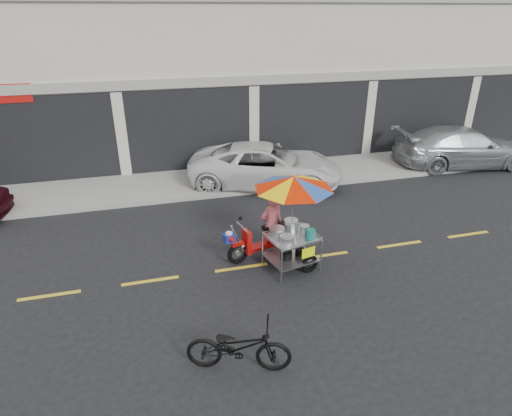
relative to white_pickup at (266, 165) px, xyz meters
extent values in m
plane|color=black|center=(0.08, -4.65, -0.68)|extent=(90.00, 90.00, 0.00)
cube|color=gray|center=(0.08, 0.85, -0.61)|extent=(45.00, 3.00, 0.15)
cube|color=beige|center=(0.08, 5.85, 3.32)|extent=(36.00, 8.00, 8.00)
cube|color=black|center=(0.08, 1.82, 0.77)|extent=(35.28, 0.06, 2.90)
cube|color=gray|center=(0.08, 1.80, 2.42)|extent=(36.00, 0.12, 0.30)
cube|color=white|center=(14.08, 6.35, 4.52)|extent=(8.00, 7.00, 10.40)
cube|color=gold|center=(0.08, -4.65, -0.68)|extent=(42.00, 0.10, 0.01)
imported|color=silver|center=(0.00, 0.00, 0.00)|extent=(5.37, 3.73, 1.36)
imported|color=#A1A5A9|center=(7.47, -0.02, 0.04)|extent=(5.16, 2.64, 1.43)
imported|color=black|center=(-2.63, -7.52, -0.24)|extent=(1.78, 1.10, 0.88)
torus|color=black|center=(-1.95, -4.45, -0.42)|extent=(0.53, 0.21, 0.52)
torus|color=black|center=(-0.61, -4.15, -0.42)|extent=(0.53, 0.21, 0.52)
cylinder|color=#9EA0A5|center=(-1.95, -4.45, -0.42)|extent=(0.14, 0.08, 0.13)
cylinder|color=#9EA0A5|center=(-0.61, -4.15, -0.42)|extent=(0.14, 0.08, 0.13)
cube|color=#AD0C09|center=(-1.95, -4.45, -0.18)|extent=(0.31, 0.17, 0.07)
cylinder|color=#9EA0A5|center=(-1.95, -4.45, -0.04)|extent=(0.34, 0.12, 0.74)
cube|color=#AD0C09|center=(-1.72, -4.40, -0.18)|extent=(0.18, 0.33, 0.55)
cube|color=#AD0C09|center=(-1.32, -4.31, -0.39)|extent=(0.77, 0.41, 0.07)
cube|color=#AD0C09|center=(-0.92, -4.22, -0.18)|extent=(0.72, 0.38, 0.37)
cube|color=black|center=(-1.01, -4.24, 0.03)|extent=(0.63, 0.35, 0.09)
cylinder|color=#9EA0A5|center=(-1.84, -4.42, 0.23)|extent=(0.14, 0.50, 0.03)
sphere|color=black|center=(-1.83, -4.23, 0.34)|extent=(0.09, 0.09, 0.09)
cylinder|color=white|center=(-1.84, -4.42, -0.24)|extent=(0.13, 0.13, 0.05)
cube|color=navy|center=(-2.14, -4.49, 0.03)|extent=(0.28, 0.25, 0.18)
cylinder|color=white|center=(-2.14, -4.49, 0.14)|extent=(0.18, 0.18, 0.05)
cone|color=#AD0C09|center=(-2.11, -4.65, 0.05)|extent=(0.21, 0.23, 0.16)
torus|color=black|center=(-0.51, -5.20, -0.48)|extent=(0.43, 0.18, 0.42)
cylinder|color=#9EA0A5|center=(-1.25, -5.46, -0.29)|extent=(0.04, 0.04, 0.78)
cylinder|color=#9EA0A5|center=(-1.43, -4.66, -0.29)|extent=(0.04, 0.04, 0.78)
cylinder|color=#9EA0A5|center=(-0.26, -5.24, -0.29)|extent=(0.04, 0.04, 0.78)
cylinder|color=#9EA0A5|center=(-0.45, -4.44, -0.29)|extent=(0.04, 0.04, 0.78)
cube|color=#9EA0A5|center=(-0.85, -4.95, -0.41)|extent=(1.17, 1.03, 0.03)
cube|color=#9EA0A5|center=(-0.85, -4.95, 0.10)|extent=(1.17, 1.03, 0.04)
cylinder|color=#9EA0A5|center=(-0.76, -5.35, 0.15)|extent=(0.99, 0.24, 0.02)
cylinder|color=#9EA0A5|center=(-0.94, -4.55, 0.15)|extent=(0.99, 0.24, 0.02)
cylinder|color=#9EA0A5|center=(-1.34, -5.06, 0.15)|extent=(0.20, 0.81, 0.02)
cylinder|color=#9EA0A5|center=(-0.36, -4.84, 0.15)|extent=(0.20, 0.81, 0.02)
cylinder|color=#9EA0A5|center=(-0.94, -4.55, -0.41)|extent=(0.19, 0.68, 0.04)
cylinder|color=#9EA0A5|center=(-0.94, -4.55, 0.05)|extent=(0.19, 0.68, 0.04)
cube|color=#E6FA03|center=(-0.62, -5.35, -0.09)|extent=(0.32, 0.09, 0.23)
cylinder|color=#B7B7BC|center=(-1.16, -4.83, 0.21)|extent=(0.40, 0.40, 0.18)
cylinder|color=#B7B7BC|center=(-0.80, -4.73, 0.26)|extent=(0.36, 0.36, 0.28)
cylinder|color=#B7B7BC|center=(-0.52, -4.83, 0.19)|extent=(0.25, 0.25, 0.15)
cylinder|color=#B7B7BC|center=(-1.03, -5.16, 0.18)|extent=(0.37, 0.37, 0.13)
cylinder|color=#15776B|center=(-0.48, -5.10, 0.22)|extent=(0.24, 0.24, 0.20)
cylinder|color=black|center=(-0.98, -4.98, -0.31)|extent=(0.31, 0.31, 0.16)
cylinder|color=black|center=(-0.62, -4.90, -0.32)|extent=(0.26, 0.26, 0.15)
cylinder|color=#9EA0A5|center=(-0.82, -4.85, 0.78)|extent=(0.03, 0.03, 1.37)
sphere|color=#9EA0A5|center=(-0.82, -4.85, 1.49)|extent=(0.05, 0.05, 0.05)
imported|color=#C05159|center=(-1.10, -4.26, 0.10)|extent=(0.63, 0.49, 1.55)
camera|label=1|loc=(-3.71, -12.59, 4.59)|focal=30.00mm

